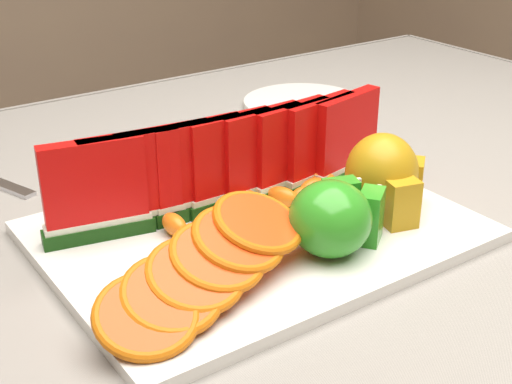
{
  "coord_description": "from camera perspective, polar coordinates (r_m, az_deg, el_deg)",
  "views": [
    {
      "loc": [
        -0.35,
        -0.53,
        1.1
      ],
      "look_at": [
        -0.0,
        -0.03,
        0.81
      ],
      "focal_mm": 50.0,
      "sensor_mm": 36.0,
      "label": 1
    }
  ],
  "objects": [
    {
      "name": "side_plate",
      "position": [
        1.08,
        3.83,
        7.08
      ],
      "size": [
        0.18,
        0.18,
        0.01
      ],
      "color": "silver",
      "rests_on": "tablecloth"
    },
    {
      "name": "orange_fan_front",
      "position": [
        0.58,
        -3.99,
        -5.87
      ],
      "size": [
        0.23,
        0.14,
        0.06
      ],
      "color": "red",
      "rests_on": "platter"
    },
    {
      "name": "platter",
      "position": [
        0.7,
        0.05,
        -3.17
      ],
      "size": [
        0.4,
        0.3,
        0.01
      ],
      "color": "silver",
      "rests_on": "tablecloth"
    },
    {
      "name": "tablecloth",
      "position": [
        0.74,
        -0.91,
        -5.72
      ],
      "size": [
        1.53,
        1.03,
        0.2
      ],
      "color": "gray",
      "rests_on": "table"
    },
    {
      "name": "pear_cluster",
      "position": [
        0.73,
        10.26,
        1.31
      ],
      "size": [
        0.09,
        0.09,
        0.08
      ],
      "color": "#A96E14",
      "rests_on": "platter"
    },
    {
      "name": "table",
      "position": [
        0.77,
        -0.88,
        -9.7
      ],
      "size": [
        1.4,
        0.9,
        0.75
      ],
      "color": "brown",
      "rests_on": "ground"
    },
    {
      "name": "apple_cluster",
      "position": [
        0.65,
        6.32,
        -2.02
      ],
      "size": [
        0.11,
        0.09,
        0.07
      ],
      "color": "#247A0E",
      "rests_on": "platter"
    },
    {
      "name": "watermelon_row",
      "position": [
        0.72,
        -1.99,
        2.23
      ],
      "size": [
        0.39,
        0.07,
        0.1
      ],
      "color": "#093C11",
      "rests_on": "platter"
    },
    {
      "name": "orange_fan_back",
      "position": [
        0.78,
        -7.44,
        1.57
      ],
      "size": [
        0.22,
        0.09,
        0.04
      ],
      "color": "red",
      "rests_on": "platter"
    },
    {
      "name": "tangerine_segments",
      "position": [
        0.72,
        1.31,
        -0.73
      ],
      "size": [
        0.23,
        0.07,
        0.02
      ],
      "color": "orange",
      "rests_on": "platter"
    }
  ]
}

